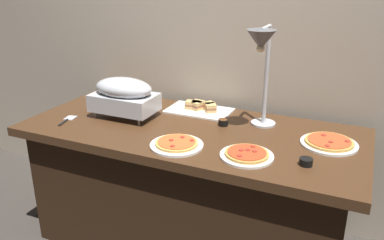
% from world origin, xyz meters
% --- Properties ---
extents(ground_plane, '(8.00, 8.00, 0.00)m').
position_xyz_m(ground_plane, '(0.00, 0.00, 0.00)').
color(ground_plane, '#38332D').
extents(back_wall, '(4.40, 0.04, 2.40)m').
position_xyz_m(back_wall, '(0.00, 0.50, 1.20)').
color(back_wall, tan).
rests_on(back_wall, ground_plane).
extents(buffet_table, '(1.90, 0.84, 0.76)m').
position_xyz_m(buffet_table, '(0.00, 0.00, 0.39)').
color(buffet_table, '#422816').
rests_on(buffet_table, ground_plane).
extents(chafing_dish, '(0.38, 0.23, 0.24)m').
position_xyz_m(chafing_dish, '(-0.44, 0.01, 0.90)').
color(chafing_dish, '#B7BABF').
rests_on(chafing_dish, buffet_table).
extents(heat_lamp, '(0.15, 0.31, 0.57)m').
position_xyz_m(heat_lamp, '(0.36, 0.10, 1.20)').
color(heat_lamp, '#B7BABF').
rests_on(heat_lamp, buffet_table).
extents(pizza_plate_front, '(0.27, 0.27, 0.03)m').
position_xyz_m(pizza_plate_front, '(0.04, -0.25, 0.77)').
color(pizza_plate_front, white).
rests_on(pizza_plate_front, buffet_table).
extents(pizza_plate_center, '(0.26, 0.26, 0.03)m').
position_xyz_m(pizza_plate_center, '(0.40, -0.23, 0.77)').
color(pizza_plate_center, white).
rests_on(pizza_plate_center, buffet_table).
extents(pizza_plate_raised_stand, '(0.29, 0.29, 0.03)m').
position_xyz_m(pizza_plate_raised_stand, '(0.74, 0.08, 0.77)').
color(pizza_plate_raised_stand, white).
rests_on(pizza_plate_raised_stand, buffet_table).
extents(sandwich_platter, '(0.40, 0.24, 0.06)m').
position_xyz_m(sandwich_platter, '(-0.06, 0.28, 0.78)').
color(sandwich_platter, white).
rests_on(sandwich_platter, buffet_table).
extents(sauce_cup_near, '(0.06, 0.06, 0.04)m').
position_xyz_m(sauce_cup_near, '(0.15, 0.11, 0.78)').
color(sauce_cup_near, black).
rests_on(sauce_cup_near, buffet_table).
extents(sauce_cup_far, '(0.06, 0.06, 0.03)m').
position_xyz_m(sauce_cup_far, '(0.67, -0.20, 0.78)').
color(sauce_cup_far, black).
rests_on(sauce_cup_far, buffet_table).
extents(serving_spatula, '(0.07, 0.17, 0.01)m').
position_xyz_m(serving_spatula, '(-0.72, -0.19, 0.76)').
color(serving_spatula, '#B7BABF').
rests_on(serving_spatula, buffet_table).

